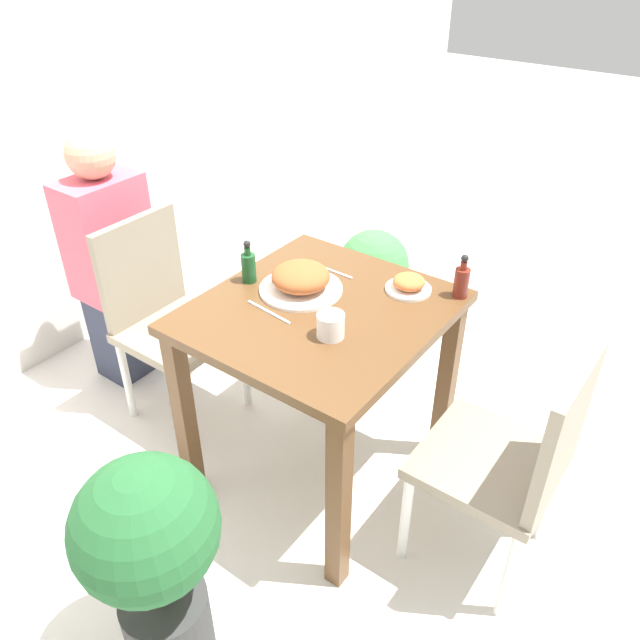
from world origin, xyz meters
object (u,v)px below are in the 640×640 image
at_px(chair_near, 516,457).
at_px(condiment_bottle, 462,281).
at_px(chair_far, 165,311).
at_px(sauce_bottle, 248,266).
at_px(person_figure, 113,263).
at_px(potted_plant_right, 373,280).
at_px(side_plate, 409,284).
at_px(food_plate, 301,279).
at_px(potted_plant_left, 152,554).
at_px(drink_cup, 331,326).

bearing_deg(chair_near, condiment_bottle, -130.46).
distance_m(chair_far, condiment_bottle, 1.22).
xyz_separation_m(sauce_bottle, person_figure, (-0.00, 0.82, -0.25)).
bearing_deg(potted_plant_right, chair_near, -127.36).
relative_size(chair_far, side_plate, 5.42).
bearing_deg(food_plate, potted_plant_left, -167.32).
bearing_deg(potted_plant_left, drink_cup, -2.95).
bearing_deg(food_plate, chair_far, 99.53).
height_order(chair_near, person_figure, person_figure).
bearing_deg(condiment_bottle, potted_plant_left, 167.88).
distance_m(food_plate, sauce_bottle, 0.20).
distance_m(condiment_bottle, person_figure, 1.54).
relative_size(chair_far, person_figure, 0.75).
height_order(sauce_bottle, potted_plant_right, sauce_bottle).
bearing_deg(drink_cup, side_plate, -8.77).
height_order(food_plate, side_plate, food_plate).
height_order(chair_near, sauce_bottle, sauce_bottle).
relative_size(food_plate, side_plate, 1.81).
relative_size(chair_near, chair_far, 1.00).
distance_m(chair_near, sauce_bottle, 1.10).
relative_size(food_plate, potted_plant_left, 0.38).
distance_m(sauce_bottle, condiment_bottle, 0.75).
bearing_deg(drink_cup, condiment_bottle, -25.70).
height_order(potted_plant_left, person_figure, person_figure).
bearing_deg(food_plate, side_plate, -53.99).
bearing_deg(food_plate, sauce_bottle, 106.56).
relative_size(chair_far, condiment_bottle, 5.46).
distance_m(potted_plant_left, potted_plant_right, 1.68).
xyz_separation_m(sauce_bottle, potted_plant_right, (0.78, -0.05, -0.41)).
xyz_separation_m(condiment_bottle, person_figure, (-0.35, 1.48, -0.25)).
bearing_deg(food_plate, chair_near, -92.25).
bearing_deg(potted_plant_left, chair_far, 46.13).
distance_m(potted_plant_left, person_figure, 1.49).
distance_m(food_plate, side_plate, 0.38).
bearing_deg(chair_far, sauce_bottle, -83.57).
xyz_separation_m(chair_near, potted_plant_right, (0.75, 0.99, -0.07)).
relative_size(chair_far, potted_plant_left, 1.13).
bearing_deg(person_figure, condiment_bottle, -76.63).
relative_size(food_plate, person_figure, 0.25).
distance_m(side_plate, potted_plant_left, 1.19).
relative_size(potted_plant_left, person_figure, 0.67).
bearing_deg(chair_far, drink_cup, -93.85).
height_order(food_plate, drink_cup, food_plate).
bearing_deg(condiment_bottle, drink_cup, 154.30).
height_order(side_plate, potted_plant_right, side_plate).
bearing_deg(person_figure, potted_plant_right, -48.33).
relative_size(drink_cup, person_figure, 0.08).
distance_m(condiment_bottle, potted_plant_left, 1.29).
relative_size(chair_far, food_plate, 3.00).
distance_m(side_plate, potted_plant_right, 0.76).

